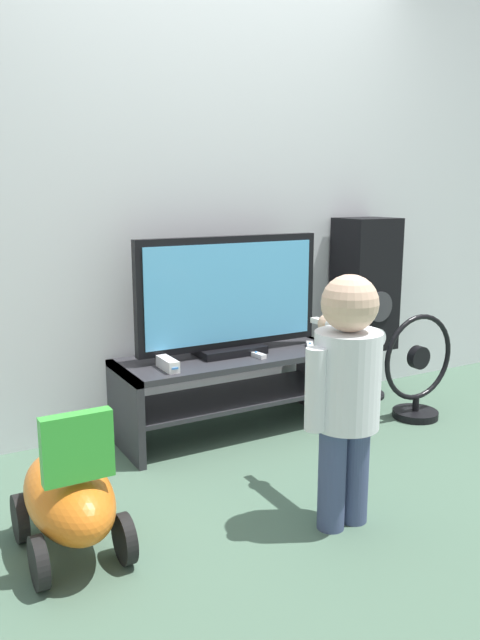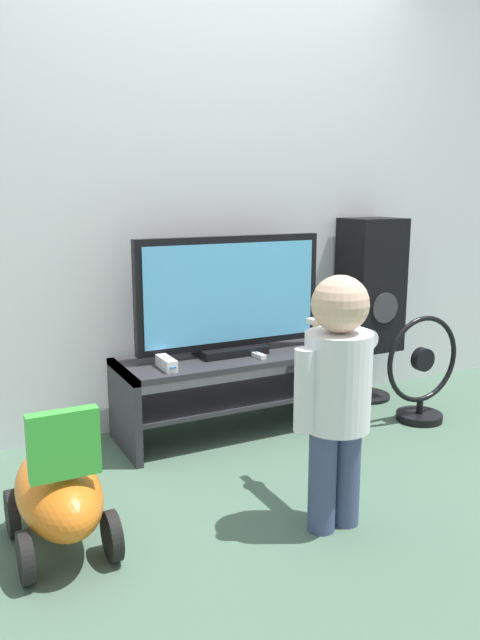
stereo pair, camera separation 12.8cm
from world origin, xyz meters
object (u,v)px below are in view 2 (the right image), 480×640
object	(u,v)px
remote_primary	(312,346)
child	(336,382)
remote_secondary	(256,355)
speaker_tower	(370,288)
game_console	(166,363)
floor_fan	(422,374)
television	(230,297)
ride_on_toy	(59,493)

from	to	relation	value
remote_primary	child	distance (m)	1.10
remote_secondary	speaker_tower	distance (m)	0.95
game_console	speaker_tower	size ratio (longest dim) A/B	0.16
child	floor_fan	distance (m)	1.33
television	speaker_tower	distance (m)	0.99
television	remote_secondary	distance (m)	0.33
television	remote_primary	distance (m)	0.54
game_console	floor_fan	bearing A→B (deg)	-9.68
speaker_tower	floor_fan	world-z (taller)	speaker_tower
speaker_tower	floor_fan	distance (m)	0.62
floor_fan	speaker_tower	bearing A→B (deg)	92.46
ride_on_toy	remote_secondary	bearing A→B (deg)	28.94
game_console	remote_primary	size ratio (longest dim) A/B	1.37
speaker_tower	remote_secondary	bearing A→B (deg)	-166.60
game_console	child	size ratio (longest dim) A/B	0.18
remote_primary	remote_secondary	xyz separation A→B (m)	(-0.35, -0.02, 0.00)
remote_primary	ride_on_toy	xyz separation A→B (m)	(-1.49, -0.64, -0.22)
television	game_console	distance (m)	0.50
remote_primary	child	size ratio (longest dim) A/B	0.13
remote_primary	speaker_tower	world-z (taller)	speaker_tower
floor_fan	ride_on_toy	xyz separation A→B (m)	(-2.04, -0.39, -0.05)
remote_secondary	floor_fan	distance (m)	0.96
ride_on_toy	child	bearing A→B (deg)	-17.80
television	remote_primary	size ratio (longest dim) A/B	7.95
speaker_tower	floor_fan	bearing A→B (deg)	-87.54
remote_secondary	speaker_tower	bearing A→B (deg)	13.40
television	child	size ratio (longest dim) A/B	1.05
television	floor_fan	world-z (taller)	television
television	game_console	bearing A→B (deg)	-163.89
child	speaker_tower	bearing A→B (deg)	47.06
remote_primary	child	xyz separation A→B (m)	(-0.53, -0.95, 0.14)
game_console	ride_on_toy	world-z (taller)	ride_on_toy
remote_primary	remote_secondary	bearing A→B (deg)	-177.03
remote_primary	television	bearing A→B (deg)	167.51
game_console	child	distance (m)	0.99
game_console	remote_primary	distance (m)	0.84
remote_primary	remote_secondary	distance (m)	0.35
ride_on_toy	game_console	bearing A→B (deg)	44.35
television	remote_primary	world-z (taller)	television
game_console	ride_on_toy	size ratio (longest dim) A/B	0.30
remote_primary	speaker_tower	bearing A→B (deg)	19.82
remote_primary	child	world-z (taller)	child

